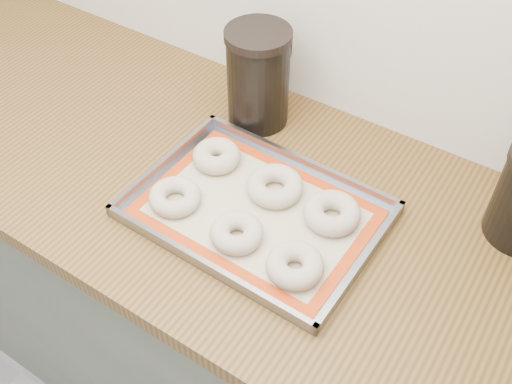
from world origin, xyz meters
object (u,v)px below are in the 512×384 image
Objects in this scene: bagel_back_left at (217,156)px; bagel_back_mid at (275,186)px; baking_tray at (256,211)px; bagel_front_mid at (237,233)px; bagel_back_right at (332,213)px; canister_left at (258,77)px; canister_mid at (264,80)px; bagel_front_right at (295,265)px; bagel_front_left at (175,197)px.

bagel_back_mid is at bearing -2.84° from bagel_back_left.
bagel_front_mid is at bearing -84.32° from baking_tray.
bagel_back_right is 0.35m from canister_left.
canister_mid is (-0.28, 0.20, 0.07)m from bagel_back_right.
bagel_front_mid is at bearing -63.07° from canister_left.
canister_left is at bearing 122.39° from baking_tray.
bagel_back_right is (0.13, 0.06, 0.02)m from baking_tray.
bagel_back_mid is (0.14, -0.01, -0.00)m from bagel_back_left.
bagel_back_right reaches higher than bagel_back_mid.
canister_left is (-0.29, 0.32, 0.09)m from bagel_front_right.
bagel_back_left is 0.44× the size of canister_left.
bagel_front_right is 0.44m from canister_left.
bagel_back_mid is 0.62× the size of canister_mid.
bagel_front_right is 0.46× the size of canister_left.
bagel_front_right is 0.14m from bagel_back_right.
canister_mid reaches higher than bagel_back_right.
bagel_back_right reaches higher than baking_tray.
baking_tray is at bearing -57.61° from canister_left.
bagel_front_right is 0.91× the size of bagel_back_mid.
canister_left is (-0.28, 0.18, 0.09)m from bagel_back_right.
baking_tray is 0.16m from bagel_front_left.
canister_mid is at bearing 127.70° from bagel_back_mid.
bagel_front_right is (0.28, -0.01, 0.00)m from bagel_front_left.
bagel_front_left is at bearing -90.33° from bagel_back_left.
bagel_back_left is at bearing 177.16° from bagel_back_mid.
canister_mid is at bearing 91.94° from bagel_front_left.
bagel_back_mid is 0.25m from canister_left.
bagel_back_left is (-0.14, 0.07, 0.02)m from baking_tray.
canister_mid is (-0.15, 0.27, 0.08)m from baking_tray.
bagel_front_right is at bearing -50.31° from canister_mid.
bagel_back_mid is (0.00, 0.06, 0.02)m from baking_tray.
bagel_front_right reaches higher than bagel_front_left.
bagel_front_right is 0.45m from canister_mid.
bagel_back_left is 0.27m from bagel_back_right.
canister_left reaches higher than baking_tray.
baking_tray is 4.75× the size of bagel_back_left.
bagel_back_mid is at bearing 87.63° from baking_tray.
bagel_front_right is 0.19m from bagel_back_mid.
bagel_back_right is at bearing 24.94° from bagel_front_left.
bagel_back_right is (-0.00, 0.14, 0.00)m from bagel_front_right.
bagel_front_left is 0.14m from bagel_back_left.
bagel_back_mid is (-0.13, 0.14, -0.00)m from bagel_front_right.
baking_tray is 0.30m from canister_left.
bagel_front_right is 1.03× the size of bagel_back_left.
bagel_front_right is at bearing -47.68° from bagel_back_mid.
bagel_back_left is at bearing -86.50° from canister_mid.
bagel_front_mid is 0.55× the size of canister_mid.
bagel_front_mid is at bearing -3.66° from bagel_front_left.
bagel_back_left is 0.92× the size of bagel_back_right.
bagel_front_left is at bearing -88.12° from canister_left.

